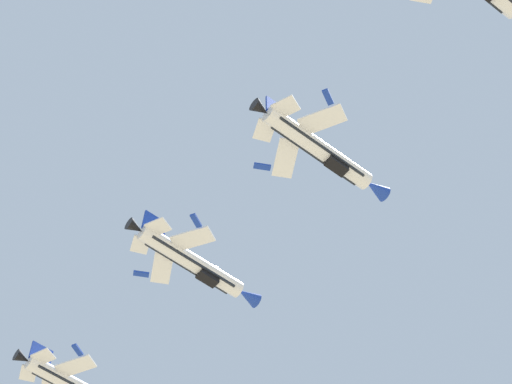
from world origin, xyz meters
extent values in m
cone|color=black|center=(36.50, 67.13, 83.94)|extent=(1.75, 1.54, 1.36)
cube|color=white|center=(41.18, 63.93, 83.84)|extent=(3.28, 4.60, 0.22)
cube|color=#1938A8|center=(39.82, 61.98, 83.83)|extent=(1.69, 1.10, 0.24)
cube|color=white|center=(38.32, 68.45, 83.95)|extent=(2.55, 2.75, 0.17)
cube|color=white|center=(37.95, 65.42, 83.93)|extent=(2.21, 2.57, 0.17)
cube|color=#1938A8|center=(38.43, 66.89, 85.75)|extent=(2.61, 0.53, 2.60)
cylinder|color=white|center=(40.29, 45.03, 84.16)|extent=(12.12, 3.15, 1.70)
cube|color=black|center=(40.29, 45.08, 83.69)|extent=(10.19, 2.69, 0.55)
cone|color=#1938A8|center=(47.38, 44.16, 84.16)|extent=(2.57, 1.84, 1.56)
cone|color=black|center=(33.59, 45.85, 84.16)|extent=(1.75, 1.54, 1.36)
ellipsoid|color=#192333|center=(42.90, 44.64, 84.79)|extent=(3.32, 1.59, 1.21)
cube|color=black|center=(42.44, 44.85, 83.36)|extent=(2.33, 1.44, 0.95)
cube|color=white|center=(38.90, 47.82, 84.35)|extent=(3.96, 4.53, 0.64)
cube|color=#1938A8|center=(38.05, 50.03, 84.57)|extent=(1.64, 1.39, 0.30)
cube|color=white|center=(38.27, 42.67, 83.80)|extent=(3.28, 4.60, 0.64)
cube|color=#1938A8|center=(36.91, 40.73, 83.58)|extent=(1.70, 1.12, 0.30)
cube|color=white|center=(35.41, 47.15, 84.32)|extent=(2.56, 2.75, 0.39)
cube|color=white|center=(35.04, 44.14, 84.00)|extent=(2.21, 2.57, 0.39)
cube|color=#1938A8|center=(35.50, 45.42, 85.96)|extent=(2.64, 0.79, 2.61)
cylinder|color=white|center=(39.37, 26.99, 84.01)|extent=(12.12, 3.15, 1.70)
cube|color=black|center=(39.37, 26.99, 83.54)|extent=(10.18, 2.66, 0.40)
cone|color=#1938A8|center=(46.47, 26.12, 84.01)|extent=(2.57, 1.84, 1.56)
cone|color=black|center=(32.67, 27.81, 84.01)|extent=(1.75, 1.54, 1.36)
ellipsoid|color=#192333|center=(41.99, 26.67, 84.64)|extent=(3.31, 1.48, 1.10)
cube|color=black|center=(41.52, 26.72, 83.20)|extent=(2.32, 1.36, 0.84)
cube|color=white|center=(37.99, 29.79, 83.92)|extent=(3.96, 4.53, 0.21)
cube|color=#1938A8|center=(37.13, 32.01, 83.91)|extent=(1.63, 1.37, 0.24)
cube|color=white|center=(37.35, 24.60, 83.93)|extent=(3.28, 4.60, 0.21)
cube|color=#1938A8|center=(35.99, 22.66, 83.93)|extent=(1.69, 1.10, 0.24)
cube|color=white|center=(34.50, 29.12, 84.00)|extent=(2.55, 2.75, 0.16)
cube|color=white|center=(34.12, 26.09, 84.01)|extent=(2.21, 2.57, 0.16)
cube|color=#1938A8|center=(34.61, 27.57, 85.82)|extent=(2.61, 0.52, 2.60)
camera|label=1|loc=(-0.92, -4.79, 1.80)|focal=73.58mm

